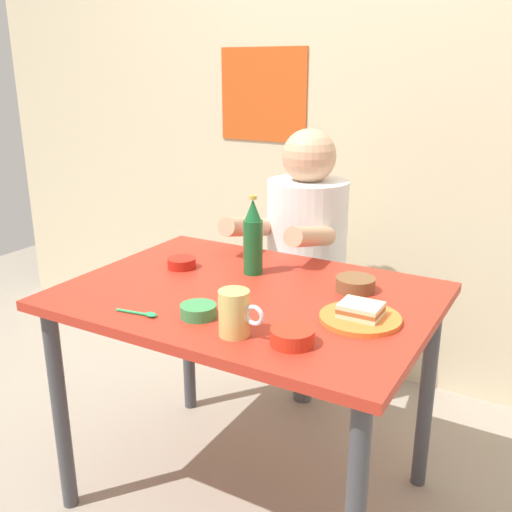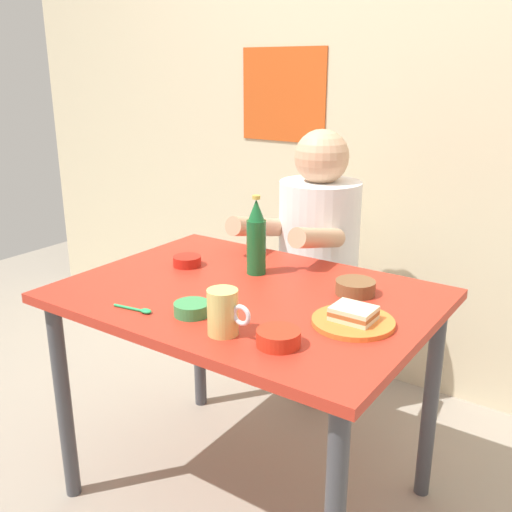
{
  "view_description": "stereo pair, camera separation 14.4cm",
  "coord_description": "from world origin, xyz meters",
  "views": [
    {
      "loc": [
        0.83,
        -1.41,
        1.39
      ],
      "look_at": [
        0.0,
        0.05,
        0.84
      ],
      "focal_mm": 40.7,
      "sensor_mm": 36.0,
      "label": 1
    },
    {
      "loc": [
        0.96,
        -1.34,
        1.39
      ],
      "look_at": [
        0.0,
        0.05,
        0.84
      ],
      "focal_mm": 40.7,
      "sensor_mm": 36.0,
      "label": 2
    }
  ],
  "objects": [
    {
      "name": "stool",
      "position": [
        -0.1,
        0.63,
        0.35
      ],
      "size": [
        0.34,
        0.34,
        0.45
      ],
      "color": "#4C4C51",
      "rests_on": "ground"
    },
    {
      "name": "spoon",
      "position": [
        -0.16,
        -0.29,
        0.75
      ],
      "size": [
        0.13,
        0.03,
        0.01
      ],
      "color": "#26A559",
      "rests_on": "dining_table"
    },
    {
      "name": "plate_orange",
      "position": [
        0.37,
        -0.03,
        0.75
      ],
      "size": [
        0.22,
        0.22,
        0.01
      ],
      "primitive_type": "cylinder",
      "color": "orange",
      "rests_on": "dining_table"
    },
    {
      "name": "person_seated",
      "position": [
        -0.1,
        0.62,
        0.77
      ],
      "size": [
        0.33,
        0.56,
        0.72
      ],
      "color": "white",
      "rests_on": "stool"
    },
    {
      "name": "sauce_bowl_chili",
      "position": [
        0.27,
        -0.25,
        0.76
      ],
      "size": [
        0.11,
        0.11,
        0.04
      ],
      "color": "red",
      "rests_on": "dining_table"
    },
    {
      "name": "ground_plane",
      "position": [
        0.0,
        0.0,
        0.0
      ],
      "size": [
        6.0,
        6.0,
        0.0
      ],
      "primitive_type": "plane",
      "color": "gray"
    },
    {
      "name": "wall_back",
      "position": [
        -0.0,
        1.05,
        1.3
      ],
      "size": [
        4.4,
        0.09,
        2.6
      ],
      "color": "beige",
      "rests_on": "ground"
    },
    {
      "name": "dining_table",
      "position": [
        0.0,
        0.0,
        0.65
      ],
      "size": [
        1.1,
        0.8,
        0.74
      ],
      "color": "#B72D1E",
      "rests_on": "ground"
    },
    {
      "name": "sandwich",
      "position": [
        0.37,
        -0.03,
        0.77
      ],
      "size": [
        0.11,
        0.09,
        0.04
      ],
      "color": "beige",
      "rests_on": "plate_orange"
    },
    {
      "name": "condiment_bowl_brown",
      "position": [
        0.28,
        0.17,
        0.76
      ],
      "size": [
        0.12,
        0.12,
        0.04
      ],
      "color": "brown",
      "rests_on": "dining_table"
    },
    {
      "name": "beer_bottle",
      "position": [
        -0.07,
        0.15,
        0.86
      ],
      "size": [
        0.06,
        0.06,
        0.26
      ],
      "color": "#19602D",
      "rests_on": "dining_table"
    },
    {
      "name": "beer_mug",
      "position": [
        0.12,
        -0.27,
        0.8
      ],
      "size": [
        0.13,
        0.08,
        0.12
      ],
      "color": "#D1BC66",
      "rests_on": "dining_table"
    },
    {
      "name": "dip_bowl_green",
      "position": [
        -0.02,
        -0.23,
        0.76
      ],
      "size": [
        0.1,
        0.1,
        0.03
      ],
      "color": "#388C4C",
      "rests_on": "dining_table"
    },
    {
      "name": "sambal_bowl_red",
      "position": [
        -0.31,
        0.08,
        0.76
      ],
      "size": [
        0.1,
        0.1,
        0.03
      ],
      "color": "#B21E14",
      "rests_on": "dining_table"
    }
  ]
}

